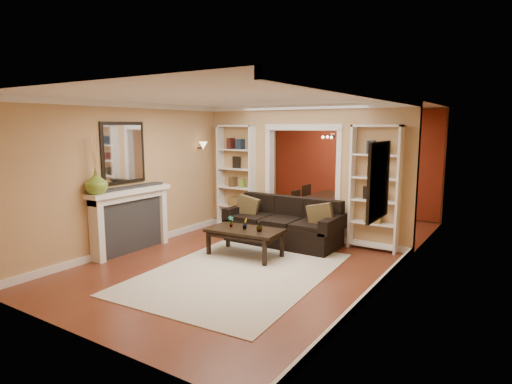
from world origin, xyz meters
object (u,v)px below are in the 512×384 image
Objects in this scene: sofa at (283,221)px; bookshelf_left at (237,177)px; coffee_table at (245,243)px; bookshelf_right at (375,188)px; fireplace at (132,221)px; dining_table at (330,210)px.

sofa is 0.99× the size of bookshelf_left.
bookshelf_left is (-1.34, 1.64, 0.91)m from coffee_table.
bookshelf_right is at bearing 19.94° from sofa.
bookshelf_right is at bearing 0.00° from bookshelf_left.
sofa is 1.33× the size of fireplace.
bookshelf_left is 1.35× the size of fireplace.
sofa is 1.84m from bookshelf_right.
bookshelf_right is at bearing 34.80° from fireplace.
bookshelf_left is (-1.50, 0.58, 0.71)m from sofa.
sofa is 1.09m from coffee_table.
sofa is at bearing 76.22° from coffee_table.
fireplace is at bearing 153.13° from dining_table.
bookshelf_right reaches higher than fireplace.
bookshelf_right is 4.47m from fireplace.
bookshelf_left is at bearing 77.95° from fireplace.
bookshelf_left is 3.10m from bookshelf_right.
fireplace is (-2.04, -1.95, 0.14)m from sofa.
bookshelf_right reaches higher than sofa.
coffee_table is 3.27m from dining_table.
sofa is at bearing 43.69° from fireplace.
sofa reaches higher than dining_table.
dining_table is (-1.54, 1.62, -0.83)m from bookshelf_right.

